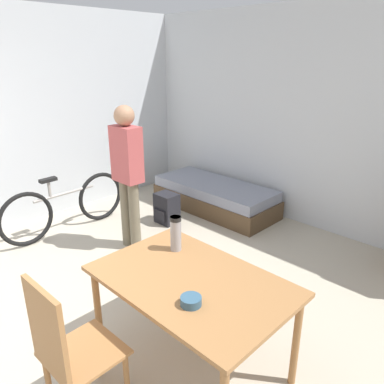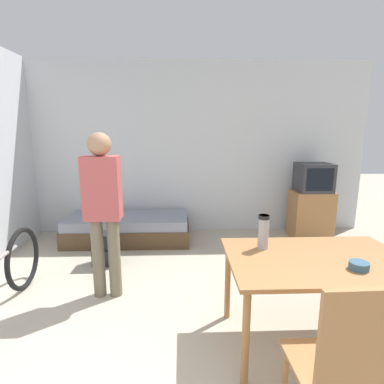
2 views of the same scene
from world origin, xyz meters
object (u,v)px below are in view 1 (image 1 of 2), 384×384
Objects in this scene: person_standing at (127,169)px; thermos_flask at (176,232)px; daybed at (215,196)px; bicycle at (66,206)px; backpack at (167,208)px; mate_bowl at (191,301)px; dining_table at (191,289)px; wooden_chair at (66,348)px.

person_standing is 5.97× the size of thermos_flask.
bicycle is at bearing -114.77° from daybed.
thermos_flask is at bearing -39.49° from backpack.
person_standing reaches higher than bicycle.
thermos_flask is 2.14× the size of mate_bowl.
backpack is (-0.15, -0.79, 0.01)m from daybed.
backpack is at bearing 140.51° from thermos_flask.
daybed is 1.12× the size of person_standing.
backpack is (-2.14, 1.70, -0.55)m from mate_bowl.
thermos_flask is at bearing 151.13° from dining_table.
person_standing is at bearing 19.73° from bicycle.
mate_bowl is 2.79m from backpack.
thermos_flask is (2.29, -0.26, 0.54)m from bicycle.
daybed is 1.09× the size of bicycle.
wooden_chair is (1.58, -3.10, 0.35)m from daybed.
bicycle is at bearing -160.27° from person_standing.
daybed is 0.81m from backpack.
daybed is at bearing 128.06° from dining_table.
dining_table is 1.34× the size of wooden_chair.
backpack is (-0.20, 0.73, -0.75)m from person_standing.
mate_bowl reaches higher than dining_table.
mate_bowl is at bearing -51.42° from daybed.
wooden_chair reaches higher than backpack.
person_standing is 2.18m from mate_bowl.
person_standing is (-1.75, 0.78, 0.30)m from dining_table.
bicycle is at bearing 170.18° from dining_table.
wooden_chair is 0.76m from mate_bowl.
bicycle reaches higher than daybed.
bicycle is 13.06× the size of mate_bowl.
mate_bowl is (0.19, -0.20, 0.10)m from dining_table.
dining_table is 0.79× the size of bicycle.
wooden_chair reaches higher than daybed.
bicycle is 2.37m from thermos_flask.
wooden_chair is 0.59× the size of bicycle.
wooden_chair is 2.24m from person_standing.
thermos_flask reaches higher than daybed.
daybed is at bearing 117.07° from wooden_chair.
dining_table is at bearing -37.74° from backpack.
mate_bowl is 0.32× the size of backpack.
thermos_flask is at bearing 98.03° from wooden_chair.
person_standing reaches higher than thermos_flask.
dining_table is at bearing 74.81° from wooden_chair.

